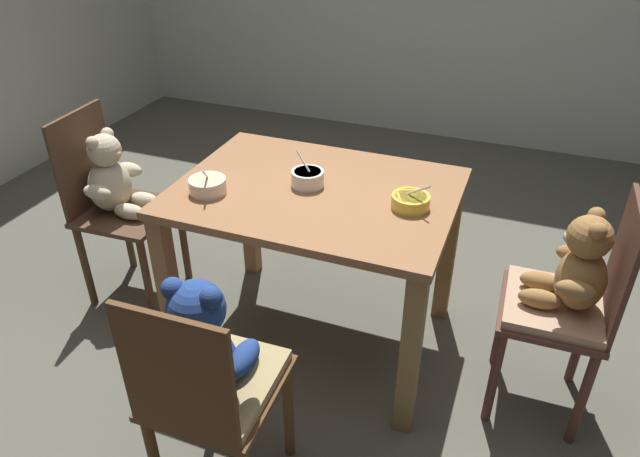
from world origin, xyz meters
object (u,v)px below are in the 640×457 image
teddy_chair_near_right (572,287)px  teddy_chair_near_front (207,365)px  porridge_bowl_yellow_near_right (411,201)px  teddy_chair_near_left (114,189)px  porridge_bowl_white_center (308,178)px  dining_table (316,218)px  porridge_bowl_cream_near_left (208,185)px

teddy_chair_near_right → teddy_chair_near_front: size_ratio=1.02×
teddy_chair_near_front → porridge_bowl_yellow_near_right: bearing=-26.6°
teddy_chair_near_left → porridge_bowl_white_center: teddy_chair_near_left is taller
teddy_chair_near_left → porridge_bowl_white_center: size_ratio=7.15×
teddy_chair_near_left → dining_table: bearing=-2.0°
porridge_bowl_white_center → porridge_bowl_cream_near_left: porridge_bowl_cream_near_left is taller
teddy_chair_near_front → porridge_bowl_cream_near_left: 0.79m
dining_table → porridge_bowl_cream_near_left: bearing=-155.0°
dining_table → teddy_chair_near_front: bearing=-90.6°
teddy_chair_near_right → teddy_chair_near_left: 1.97m
teddy_chair_near_left → porridge_bowl_white_center: 0.98m
dining_table → porridge_bowl_yellow_near_right: bearing=-1.7°
porridge_bowl_yellow_near_right → teddy_chair_near_right: bearing=-2.7°
teddy_chair_near_front → teddy_chair_near_left: size_ratio=0.98×
porridge_bowl_white_center → teddy_chair_near_right: bearing=-3.1°
dining_table → teddy_chair_near_left: (-0.99, -0.01, -0.05)m
dining_table → porridge_bowl_cream_near_left: (-0.38, -0.18, 0.17)m
teddy_chair_near_front → teddy_chair_near_right: bearing=-52.5°
dining_table → porridge_bowl_cream_near_left: size_ratio=7.41×
teddy_chair_near_right → porridge_bowl_yellow_near_right: teddy_chair_near_right is taller
teddy_chair_near_front → porridge_bowl_yellow_near_right: size_ratio=6.21×
teddy_chair_near_right → teddy_chair_near_left: bearing=-2.2°
teddy_chair_near_front → teddy_chair_near_left: teddy_chair_near_left is taller
dining_table → porridge_bowl_white_center: (-0.04, 0.02, 0.17)m
porridge_bowl_yellow_near_right → porridge_bowl_cream_near_left: bearing=-167.8°
porridge_bowl_white_center → porridge_bowl_cream_near_left: size_ratio=0.88×
teddy_chair_near_left → porridge_bowl_cream_near_left: bearing=-17.6°
teddy_chair_near_left → teddy_chair_near_right: bearing=-3.4°
teddy_chair_near_right → porridge_bowl_yellow_near_right: size_ratio=6.30×
teddy_chair_near_left → porridge_bowl_yellow_near_right: 1.39m
teddy_chair_near_left → teddy_chair_near_front: bearing=-42.8°
dining_table → porridge_bowl_white_center: bearing=158.1°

